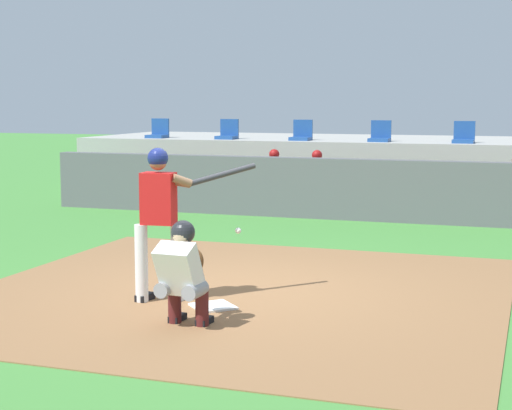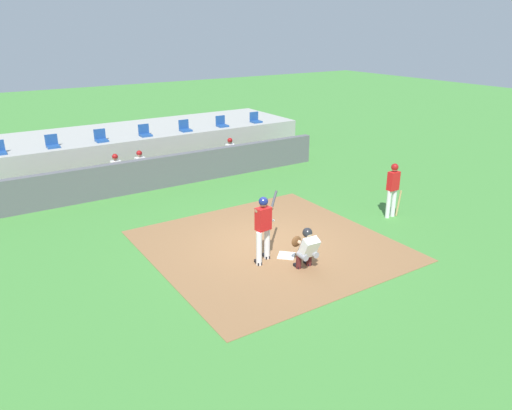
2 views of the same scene
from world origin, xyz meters
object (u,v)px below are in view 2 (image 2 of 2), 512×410
(dugout_player_2, at_px, (232,153))
(stadium_seat_1, at_px, (52,144))
(stadium_seat_2, at_px, (101,138))
(stadium_seat_6, at_px, (255,119))
(dugout_player_0, at_px, (117,171))
(batter_at_plate, at_px, (264,225))
(home_plate, at_px, (286,256))
(stadium_seat_3, at_px, (145,133))
(dugout_player_1, at_px, (142,167))
(stadium_seat_4, at_px, (185,128))
(on_deck_batter, at_px, (393,187))
(stadium_seat_5, at_px, (222,124))
(catcher_crouched, at_px, (306,247))

(dugout_player_2, relative_size, stadium_seat_1, 2.71)
(stadium_seat_2, xyz_separation_m, stadium_seat_6, (7.43, 0.00, 0.00))
(dugout_player_0, bearing_deg, batter_at_plate, -81.21)
(batter_at_plate, xyz_separation_m, stadium_seat_6, (6.25, 10.08, 0.50))
(home_plate, xyz_separation_m, stadium_seat_3, (0.00, 10.18, 1.51))
(dugout_player_0, bearing_deg, stadium_seat_2, 88.24)
(dugout_player_0, distance_m, dugout_player_1, 0.95)
(stadium_seat_6, bearing_deg, stadium_seat_1, 180.00)
(stadium_seat_1, distance_m, stadium_seat_6, 9.29)
(stadium_seat_1, relative_size, stadium_seat_2, 1.00)
(dugout_player_2, relative_size, stadium_seat_4, 2.71)
(on_deck_batter, height_order, dugout_player_1, on_deck_batter)
(dugout_player_2, relative_size, stadium_seat_3, 2.71)
(dugout_player_0, xyz_separation_m, stadium_seat_2, (0.06, 2.03, 0.86))
(on_deck_batter, height_order, dugout_player_0, on_deck_batter)
(dugout_player_0, distance_m, stadium_seat_5, 6.05)
(dugout_player_1, bearing_deg, stadium_seat_3, 64.41)
(home_plate, xyz_separation_m, stadium_seat_4, (1.86, 10.18, 1.51))
(stadium_seat_1, relative_size, stadium_seat_3, 1.00)
(catcher_crouched, xyz_separation_m, stadium_seat_1, (-3.72, 11.00, 0.93))
(home_plate, relative_size, stadium_seat_6, 0.92)
(stadium_seat_2, distance_m, stadium_seat_6, 7.43)
(home_plate, bearing_deg, stadium_seat_6, 61.31)
(batter_at_plate, distance_m, dugout_player_2, 8.88)
(dugout_player_1, distance_m, stadium_seat_5, 5.18)
(home_plate, height_order, stadium_seat_1, stadium_seat_1)
(dugout_player_0, relative_size, stadium_seat_3, 2.71)
(on_deck_batter, xyz_separation_m, dugout_player_0, (-6.42, 7.67, -0.35))
(stadium_seat_6, bearing_deg, batter_at_plate, -121.78)
(on_deck_batter, bearing_deg, dugout_player_2, 100.68)
(batter_at_plate, height_order, stadium_seat_3, stadium_seat_3)
(batter_at_plate, bearing_deg, stadium_seat_3, 86.17)
(dugout_player_1, distance_m, stadium_seat_2, 2.38)
(dugout_player_0, bearing_deg, stadium_seat_5, 19.86)
(dugout_player_0, relative_size, stadium_seat_2, 2.71)
(dugout_player_0, bearing_deg, dugout_player_1, 0.00)
(stadium_seat_2, bearing_deg, batter_at_plate, -83.31)
(stadium_seat_1, bearing_deg, batter_at_plate, -73.22)
(stadium_seat_3, bearing_deg, stadium_seat_4, 0.00)
(dugout_player_2, bearing_deg, stadium_seat_5, 71.93)
(stadium_seat_4, bearing_deg, dugout_player_0, -151.69)
(stadium_seat_4, bearing_deg, stadium_seat_6, 0.00)
(stadium_seat_2, bearing_deg, stadium_seat_1, 180.00)
(dugout_player_0, bearing_deg, catcher_crouched, -77.89)
(catcher_crouched, xyz_separation_m, stadium_seat_3, (-0.00, 11.00, 0.93))
(on_deck_batter, distance_m, stadium_seat_4, 10.07)
(on_deck_batter, xyz_separation_m, dugout_player_2, (-1.45, 7.67, -0.35))
(stadium_seat_1, bearing_deg, stadium_seat_2, 0.00)
(stadium_seat_4, relative_size, stadium_seat_5, 1.00)
(dugout_player_1, relative_size, stadium_seat_1, 2.71)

